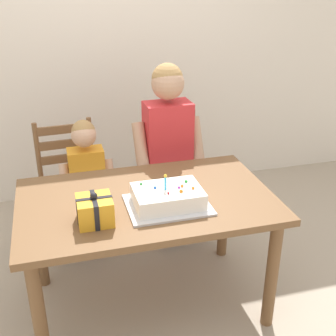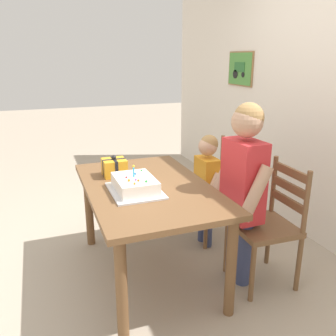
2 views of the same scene
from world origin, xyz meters
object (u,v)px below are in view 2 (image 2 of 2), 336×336
at_px(birthday_cake, 135,185).
at_px(child_younger, 207,180).
at_px(dining_table, 148,198).
at_px(chair_left, 218,189).
at_px(chair_right, 269,224).
at_px(child_older, 243,177).
at_px(gift_box_red_large, 114,167).

xyz_separation_m(birthday_cake, child_younger, (-0.36, 0.74, -0.17)).
relative_size(dining_table, chair_left, 1.54).
xyz_separation_m(chair_right, child_older, (-0.09, -0.18, 0.35)).
bearing_deg(chair_right, birthday_cake, -107.81).
bearing_deg(child_younger, chair_left, 122.02).
relative_size(gift_box_red_large, chair_left, 0.20).
distance_m(birthday_cake, gift_box_red_large, 0.40).
bearing_deg(gift_box_red_large, chair_right, 54.89).
distance_m(chair_left, chair_right, 0.78).
distance_m(chair_right, child_older, 0.41).
xyz_separation_m(birthday_cake, child_older, (0.20, 0.74, 0.03)).
bearing_deg(birthday_cake, gift_box_red_large, -171.62).
bearing_deg(dining_table, child_older, 64.65).
bearing_deg(dining_table, birthday_cake, -52.64).
distance_m(child_older, child_younger, 0.60).
distance_m(chair_left, child_younger, 0.26).
bearing_deg(chair_left, child_younger, -57.98).
height_order(birthday_cake, gift_box_red_large, birthday_cake).
xyz_separation_m(dining_table, child_younger, (-0.27, 0.62, -0.02)).
bearing_deg(dining_table, gift_box_red_large, -149.83).
bearing_deg(gift_box_red_large, dining_table, 30.17).
bearing_deg(child_older, chair_right, 63.28).
height_order(chair_left, child_older, child_older).
distance_m(birthday_cake, chair_right, 1.02).
distance_m(dining_table, chair_right, 0.91).
height_order(chair_right, child_older, child_older).
bearing_deg(birthday_cake, chair_right, 72.19).
bearing_deg(gift_box_red_large, chair_left, 94.94).
height_order(gift_box_red_large, chair_left, chair_left).
height_order(gift_box_red_large, child_younger, child_younger).
bearing_deg(dining_table, child_younger, 113.72).
height_order(birthday_cake, chair_right, birthday_cake).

